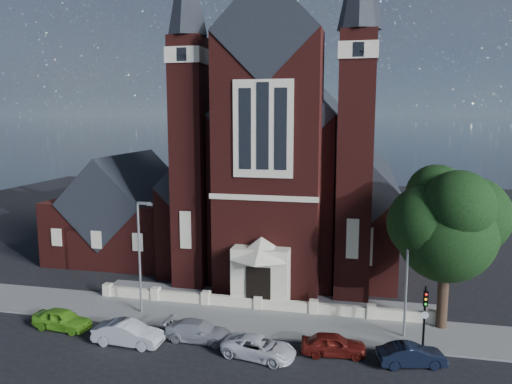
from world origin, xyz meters
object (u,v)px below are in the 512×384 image
church (293,173)px  car_white_suv (259,347)px  street_tree (449,227)px  traffic_signal (425,310)px  street_lamp_right (408,268)px  street_lamp_left (140,251)px  car_silver_a (128,333)px  car_dark_red (334,344)px  car_silver_b (199,331)px  parish_hall (128,215)px  car_lime_van (62,319)px  car_navy (411,355)px

church → car_white_suv: size_ratio=7.96×
church → street_tree: 21.38m
church → traffic_signal: bearing=-61.8°
street_lamp_right → street_tree: bearing=34.3°
street_tree → street_lamp_left: street_tree is taller
street_lamp_left → car_silver_a: (1.27, -4.68, -3.88)m
street_tree → street_lamp_left: bearing=-175.2°
church → traffic_signal: church is taller
church → car_dark_red: size_ratio=9.09×
street_lamp_left → car_silver_a: 6.21m
street_tree → car_silver_a: street_tree is taller
church → car_dark_red: church is taller
car_silver_a → car_silver_b: 4.33m
parish_hall → street_lamp_right: (26.09, -14.00, 0.59)m
street_lamp_right → car_silver_b: 13.65m
traffic_signal → street_lamp_left: bearing=175.2°
church → car_silver_b: church is taller
parish_hall → car_silver_a: size_ratio=2.80×
church → parish_hall: church is taller
car_lime_van → car_navy: car_lime_van is taller
car_white_suv → car_dark_red: 4.41m
street_lamp_right → car_silver_a: bearing=-164.4°
church → car_white_suv: 24.72m
street_tree → car_silver_a: 21.21m
street_tree → car_dark_red: (-6.80, -4.98, -6.30)m
car_silver_a → car_silver_b: (4.08, 1.44, -0.08)m
street_lamp_left → car_lime_van: size_ratio=2.03×
street_lamp_left → traffic_signal: bearing=-4.8°
car_lime_van → car_white_suv: bearing=-88.6°
street_tree → car_white_suv: 14.17m
car_white_suv → car_navy: 8.64m
car_silver_a → car_dark_red: car_silver_a is taller
church → car_navy: bearing=-65.7°
church → car_dark_red: bearing=-75.4°
church → car_silver_a: church is taller
car_white_suv → street_lamp_right: bearing=-50.6°
traffic_signal → car_silver_a: traffic_signal is taller
church → car_dark_red: (5.80, -22.21, -7.53)m
car_dark_red → church: bearing=7.8°
car_silver_b → street_lamp_right: bearing=-72.8°
traffic_signal → street_tree: bearing=64.1°
parish_hall → car_white_suv: size_ratio=2.78×
street_tree → car_silver_a: (-19.24, -6.39, -6.24)m
traffic_signal → car_lime_van: 23.11m
traffic_signal → car_silver_a: size_ratio=0.92×
traffic_signal → church: bearing=118.2°
street_tree → street_lamp_right: 3.84m
car_lime_van → street_lamp_left: bearing=-43.0°
car_lime_van → car_white_suv: car_lime_van is taller
street_lamp_left → car_white_suv: size_ratio=1.85×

